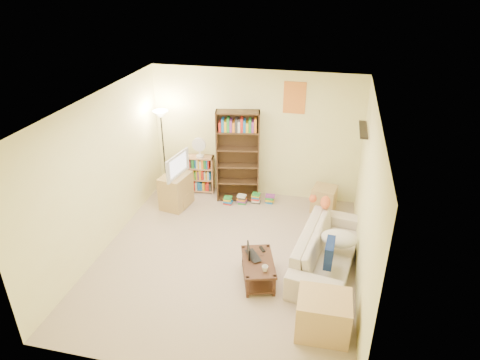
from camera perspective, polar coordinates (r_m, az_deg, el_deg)
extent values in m
plane|color=tan|center=(6.93, -1.82, -10.25)|extent=(4.50, 4.50, 0.00)
cube|color=#FBFBA9|center=(8.26, 1.99, 6.08)|extent=(4.00, 0.04, 2.50)
cube|color=#FBFBA9|center=(4.49, -9.49, -14.31)|extent=(4.00, 0.04, 2.50)
cube|color=#FBFBA9|center=(6.99, -18.05, 0.68)|extent=(0.04, 4.50, 2.50)
cube|color=#FBFBA9|center=(6.11, 16.50, -3.00)|extent=(0.04, 4.50, 2.50)
cube|color=white|center=(5.78, -2.18, 9.94)|extent=(4.00, 4.50, 0.04)
cube|color=red|center=(7.91, 7.28, 10.82)|extent=(0.40, 0.02, 0.58)
cube|color=black|center=(7.05, 16.13, 6.49)|extent=(0.12, 0.80, 0.03)
imported|color=beige|center=(6.72, 11.54, -9.08)|extent=(2.26, 1.42, 0.59)
cube|color=navy|center=(6.20, 11.82, -9.47)|extent=(0.14, 0.39, 0.35)
ellipsoid|color=beige|center=(6.63, 13.03, -7.61)|extent=(0.54, 0.39, 0.23)
ellipsoid|color=#DB5E2E|center=(7.20, 11.32, -2.94)|extent=(0.39, 0.22, 0.15)
sphere|color=#DB5E2E|center=(7.22, 9.69, -2.49)|extent=(0.13, 0.13, 0.13)
cube|color=#49261C|center=(6.29, 2.45, -10.84)|extent=(0.65, 0.89, 0.04)
cube|color=#49261C|center=(6.46, 2.41, -12.69)|extent=(0.62, 0.84, 0.03)
cube|color=#49261C|center=(6.11, 1.01, -14.10)|extent=(0.04, 0.04, 0.35)
cube|color=#49261C|center=(6.15, 4.58, -13.89)|extent=(0.04, 0.04, 0.35)
cube|color=#49261C|center=(6.65, 0.46, -10.17)|extent=(0.04, 0.04, 0.35)
cube|color=#49261C|center=(6.68, 3.70, -10.00)|extent=(0.04, 0.04, 0.35)
imported|color=black|center=(6.36, 2.18, -9.98)|extent=(0.55, 0.54, 0.03)
cube|color=white|center=(6.30, 1.15, -9.37)|extent=(0.09, 0.26, 0.18)
imported|color=silver|center=(6.08, 3.35, -11.70)|extent=(0.13, 0.13, 0.08)
cube|color=black|center=(6.49, 2.97, -9.19)|extent=(0.12, 0.14, 0.02)
cube|color=tan|center=(8.22, -8.53, -1.41)|extent=(0.54, 0.68, 0.65)
imported|color=black|center=(7.98, -8.79, 2.02)|extent=(0.79, 0.37, 0.44)
cube|color=#422A19|center=(8.13, -0.29, 3.08)|extent=(0.85, 0.41, 1.80)
cube|color=tan|center=(8.68, -5.48, 0.82)|extent=(0.62, 0.31, 0.77)
cylinder|color=white|center=(8.49, -5.36, 3.19)|extent=(0.15, 0.15, 0.04)
cylinder|color=white|center=(8.45, -5.38, 3.81)|extent=(0.02, 0.02, 0.15)
cylinder|color=white|center=(8.36, -5.49, 4.74)|extent=(0.27, 0.06, 0.27)
cylinder|color=black|center=(8.84, -9.66, -1.66)|extent=(0.26, 0.26, 0.03)
cylinder|color=black|center=(8.49, -10.08, 3.13)|extent=(0.03, 0.03, 1.64)
cone|color=#FFF2C6|center=(8.19, -10.56, 8.64)|extent=(0.30, 0.30, 0.13)
cube|color=tan|center=(8.18, 11.12, -2.50)|extent=(0.49, 0.49, 0.48)
cube|color=tan|center=(5.68, 11.04, -17.27)|extent=(0.66, 0.56, 0.55)
cube|color=red|center=(8.31, -1.64, -2.74)|extent=(0.18, 0.14, 0.15)
cube|color=#1966B2|center=(8.31, 0.24, -2.59)|extent=(0.18, 0.14, 0.18)
cube|color=gold|center=(8.32, 2.13, -2.43)|extent=(0.18, 0.14, 0.22)
cube|color=#268C33|center=(8.36, 3.99, -2.52)|extent=(0.18, 0.14, 0.17)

